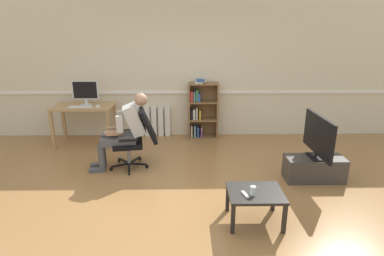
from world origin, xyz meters
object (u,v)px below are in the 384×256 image
object	(u,v)px
computer_mouse	(98,106)
tv_stand	(314,169)
keyboard	(81,107)
bookshelf	(201,110)
computer_desk	(84,111)
tv_screen	(318,136)
coffee_table	(255,196)
spare_remote	(245,194)
imac_monitor	(85,91)
office_chair	(137,137)
person_seated	(125,129)
radiator	(151,121)
drinking_glass	(253,191)

from	to	relation	value
computer_mouse	tv_stand	distance (m)	3.97
keyboard	bookshelf	bearing A→B (deg)	10.65
computer_desk	tv_screen	world-z (taller)	tv_screen
coffee_table	spare_remote	xyz separation A→B (m)	(-0.13, -0.08, 0.07)
imac_monitor	coffee_table	bearing A→B (deg)	-45.92
imac_monitor	bookshelf	distance (m)	2.31
computer_desk	keyboard	world-z (taller)	keyboard
imac_monitor	computer_mouse	world-z (taller)	imac_monitor
computer_mouse	tv_screen	size ratio (longest dim) A/B	0.11
office_chair	person_seated	world-z (taller)	person_seated
computer_desk	radiator	distance (m)	1.35
computer_desk	tv_screen	bearing A→B (deg)	-23.57
person_seated	spare_remote	world-z (taller)	person_seated
computer_desk	tv_stand	xyz separation A→B (m)	(3.91, -1.71, -0.46)
tv_stand	coffee_table	distance (m)	1.54
computer_mouse	office_chair	bearing A→B (deg)	-50.08
imac_monitor	drinking_glass	bearing A→B (deg)	-47.14
imac_monitor	person_seated	size ratio (longest dim) A/B	0.40
bookshelf	tv_stand	world-z (taller)	bookshelf
computer_mouse	computer_desk	bearing A→B (deg)	159.16
office_chair	computer_mouse	bearing A→B (deg)	-148.86
keyboard	coffee_table	size ratio (longest dim) A/B	0.68
computer_desk	office_chair	bearing A→B (deg)	-44.49
office_chair	bookshelf	bearing A→B (deg)	134.72
computer_desk	person_seated	world-z (taller)	person_seated
bookshelf	office_chair	xyz separation A→B (m)	(-1.09, -1.48, -0.05)
computer_mouse	office_chair	size ratio (longest dim) A/B	0.10
keyboard	coffee_table	world-z (taller)	keyboard
radiator	tv_stand	bearing A→B (deg)	-38.20
imac_monitor	keyboard	distance (m)	0.34
computer_mouse	tv_screen	world-z (taller)	tv_screen
coffee_table	keyboard	bearing A→B (deg)	136.80
computer_mouse	tv_screen	xyz separation A→B (m)	(3.60, -1.59, -0.08)
imac_monitor	spare_remote	distance (m)	3.97
imac_monitor	drinking_glass	size ratio (longest dim) A/B	4.61
keyboard	computer_mouse	size ratio (longest dim) A/B	4.30
tv_screen	imac_monitor	bearing A→B (deg)	64.11
radiator	spare_remote	world-z (taller)	radiator
computer_desk	bookshelf	distance (m)	2.32
coffee_table	spare_remote	distance (m)	0.17
tv_screen	drinking_glass	world-z (taller)	tv_screen
computer_desk	drinking_glass	world-z (taller)	computer_desk
person_seated	drinking_glass	size ratio (longest dim) A/B	11.52
radiator	spare_remote	bearing A→B (deg)	-66.36
computer_desk	coffee_table	world-z (taller)	computer_desk
bookshelf	spare_remote	size ratio (longest dim) A/B	8.11
computer_desk	coffee_table	size ratio (longest dim) A/B	1.80
tv_screen	drinking_glass	size ratio (longest dim) A/B	8.90
imac_monitor	coffee_table	xyz separation A→B (m)	(2.75, -2.84, -0.69)
computer_desk	keyboard	size ratio (longest dim) A/B	2.64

